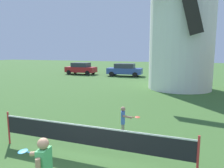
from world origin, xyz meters
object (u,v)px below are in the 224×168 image
object	(u,v)px
tennis_net	(88,136)
parked_car_green	(182,72)
player_far	(124,120)
parked_car_red	(81,68)
parked_car_blue	(125,70)
windmill	(183,12)

from	to	relation	value
tennis_net	parked_car_green	size ratio (longest dim) A/B	1.39
player_far	parked_car_red	distance (m)	22.02
parked_car_blue	parked_car_green	distance (m)	6.86
parked_car_red	parked_car_green	xyz separation A→B (m)	(12.97, -0.50, 0.00)
parked_car_blue	windmill	bearing A→B (deg)	-45.94
windmill	player_far	world-z (taller)	windmill
windmill	tennis_net	distance (m)	14.50
tennis_net	player_far	distance (m)	1.92
player_far	parked_car_red	bearing A→B (deg)	122.26
parked_car_blue	parked_car_green	xyz separation A→B (m)	(6.85, -0.50, -0.00)
tennis_net	parked_car_red	xyz separation A→B (m)	(-11.25, 20.47, 0.12)
parked_car_red	parked_car_green	bearing A→B (deg)	-2.22
windmill	parked_car_red	bearing A→B (deg)	151.27
player_far	parked_car_blue	world-z (taller)	parked_car_blue
tennis_net	parked_car_red	bearing A→B (deg)	118.79
tennis_net	parked_car_blue	world-z (taller)	parked_car_blue
tennis_net	parked_car_blue	distance (m)	21.10
windmill	player_far	size ratio (longest dim) A/B	11.16
tennis_net	parked_car_blue	size ratio (longest dim) A/B	1.36
windmill	player_far	xyz separation A→B (m)	(-1.29, -11.47, -5.49)
parked_car_red	parked_car_blue	xyz separation A→B (m)	(6.12, -0.00, 0.00)
tennis_net	parked_car_green	world-z (taller)	parked_car_green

